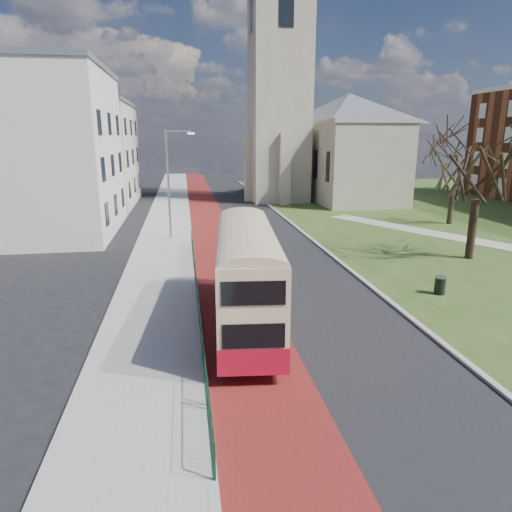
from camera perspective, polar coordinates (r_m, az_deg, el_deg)
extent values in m
plane|color=black|center=(18.75, 2.25, -9.47)|extent=(160.00, 160.00, 0.00)
cube|color=black|center=(37.87, -1.39, 3.06)|extent=(9.00, 120.00, 0.01)
cube|color=#591414|center=(37.62, -5.47, 2.92)|extent=(3.40, 120.00, 0.01)
cube|color=gray|center=(37.58, -11.27, 2.77)|extent=(4.00, 120.00, 0.12)
cube|color=#999993|center=(37.54, -8.22, 2.91)|extent=(0.25, 120.00, 0.13)
cube|color=#999993|center=(40.63, 4.69, 3.91)|extent=(0.25, 80.00, 0.13)
cube|color=#2D4619|center=(49.24, 27.88, 4.10)|extent=(40.00, 80.00, 0.04)
cylinder|color=#0E3D23|center=(21.79, -7.43, -2.98)|extent=(0.04, 24.00, 0.04)
cylinder|color=#0E3D23|center=(22.09, -7.35, -5.32)|extent=(0.04, 24.00, 0.04)
cube|color=gray|center=(56.09, 2.91, 19.17)|extent=(6.50, 6.50, 24.00)
cube|color=gray|center=(58.34, 11.18, 11.38)|extent=(9.00, 18.00, 9.00)
pyramid|color=#565960|center=(58.46, 11.59, 19.32)|extent=(9.00, 18.00, 3.60)
cube|color=silver|center=(40.21, -24.81, 11.40)|extent=(10.00, 14.00, 12.50)
cube|color=#565960|center=(40.50, -25.86, 20.57)|extent=(10.30, 14.30, 0.50)
cube|color=beige|center=(55.82, -20.38, 11.64)|extent=(10.00, 16.00, 11.00)
cube|color=#565960|center=(55.89, -20.93, 17.51)|extent=(10.30, 16.30, 0.50)
cylinder|color=gray|center=(34.96, -10.89, 8.65)|extent=(0.16, 0.16, 8.00)
cylinder|color=gray|center=(34.76, -9.68, 15.12)|extent=(1.80, 0.10, 0.10)
cube|color=silver|center=(34.76, -8.13, 14.93)|extent=(0.50, 0.18, 0.12)
cube|color=#AE1025|center=(18.93, -1.16, -6.24)|extent=(3.18, 9.97, 0.89)
cube|color=beige|center=(18.38, -1.19, -1.18)|extent=(3.15, 9.92, 2.58)
cube|color=black|center=(18.86, -4.60, -3.36)|extent=(0.81, 8.01, 0.85)
cube|color=black|center=(18.94, 2.17, -3.23)|extent=(0.81, 8.01, 0.85)
cube|color=black|center=(18.23, -4.70, 0.38)|extent=(0.89, 8.79, 0.80)
cube|color=black|center=(18.32, 2.30, 0.49)|extent=(0.89, 8.79, 0.80)
cube|color=black|center=(23.28, -1.69, 0.22)|extent=(2.00, 0.27, 0.94)
cube|color=black|center=(22.98, -1.71, 3.44)|extent=(2.00, 0.27, 0.80)
cube|color=orange|center=(22.89, -1.72, 4.69)|extent=(1.59, 0.25, 0.27)
cylinder|color=black|center=(22.20, -4.15, -4.28)|extent=(0.35, 0.95, 0.93)
cylinder|color=black|center=(22.27, 1.10, -4.18)|extent=(0.35, 0.95, 0.93)
cylinder|color=black|center=(16.40, -4.32, -11.45)|extent=(0.35, 0.95, 0.93)
cylinder|color=black|center=(16.49, 2.90, -11.27)|extent=(0.35, 0.95, 0.93)
cylinder|color=black|center=(32.12, 25.40, 3.04)|extent=(0.54, 0.54, 3.82)
cylinder|color=#312818|center=(44.46, 23.17, 5.65)|extent=(0.53, 0.53, 3.02)
cylinder|color=black|center=(24.54, 22.00, -3.48)|extent=(0.54, 0.54, 0.85)
cylinder|color=gray|center=(24.41, 22.10, -2.47)|extent=(0.58, 0.58, 0.06)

